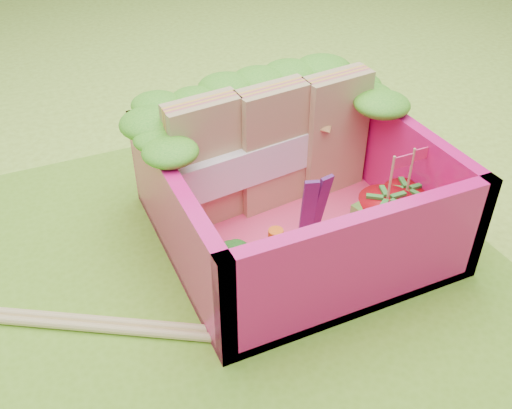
{
  "coord_description": "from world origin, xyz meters",
  "views": [
    {
      "loc": [
        -0.72,
        -1.98,
        1.92
      ],
      "look_at": [
        0.21,
        0.07,
        0.28
      ],
      "focal_mm": 40.0,
      "sensor_mm": 36.0,
      "label": 1
    }
  ],
  "objects": [
    {
      "name": "ground",
      "position": [
        0.0,
        0.0,
        0.0
      ],
      "size": [
        14.0,
        14.0,
        0.0
      ],
      "primitive_type": "plane",
      "color": "#87B332",
      "rests_on": "ground"
    },
    {
      "name": "placemat",
      "position": [
        0.0,
        0.0,
        0.01
      ],
      "size": [
        2.6,
        2.6,
        0.03
      ],
      "primitive_type": "cube",
      "color": "#6BA525",
      "rests_on": "ground"
    },
    {
      "name": "bento_floor",
      "position": [
        0.41,
        0.07,
        0.06
      ],
      "size": [
        1.3,
        1.3,
        0.05
      ],
      "primitive_type": "cube",
      "color": "#FF4174",
      "rests_on": "placemat"
    },
    {
      "name": "bento_box",
      "position": [
        0.41,
        0.07,
        0.31
      ],
      "size": [
        1.3,
        1.3,
        0.55
      ],
      "color": "#DF1271",
      "rests_on": "placemat"
    },
    {
      "name": "lettuce_ruffle",
      "position": [
        0.41,
        0.51,
        0.64
      ],
      "size": [
        1.43,
        0.77,
        0.11
      ],
      "color": "#288918",
      "rests_on": "bento_box"
    },
    {
      "name": "sandwich_stack",
      "position": [
        0.42,
        0.32,
        0.41
      ],
      "size": [
        1.23,
        0.32,
        0.67
      ],
      "color": "tan",
      "rests_on": "bento_floor"
    },
    {
      "name": "broccoli",
      "position": [
        -0.04,
        -0.24,
        0.25
      ],
      "size": [
        0.33,
        0.33,
        0.24
      ],
      "color": "#5A9B4B",
      "rests_on": "bento_floor"
    },
    {
      "name": "carrot_sticks",
      "position": [
        0.14,
        -0.25,
        0.21
      ],
      "size": [
        0.14,
        0.16,
        0.26
      ],
      "color": "orange",
      "rests_on": "bento_floor"
    },
    {
      "name": "purple_wedges",
      "position": [
        0.46,
        -0.06,
        0.27
      ],
      "size": [
        0.14,
        0.04,
        0.38
      ],
      "color": "#44164E",
      "rests_on": "bento_floor"
    },
    {
      "name": "strawberry_left",
      "position": [
        0.75,
        -0.24,
        0.22
      ],
      "size": [
        0.27,
        0.27,
        0.51
      ],
      "color": "red",
      "rests_on": "bento_floor"
    },
    {
      "name": "strawberry_right",
      "position": [
        0.91,
        -0.18,
        0.21
      ],
      "size": [
        0.24,
        0.24,
        0.48
      ],
      "color": "red",
      "rests_on": "bento_floor"
    },
    {
      "name": "snap_peas",
      "position": [
        0.91,
        -0.1,
        0.11
      ],
      "size": [
        0.33,
        0.47,
        0.05
      ],
      "color": "#5EB438",
      "rests_on": "bento_floor"
    }
  ]
}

